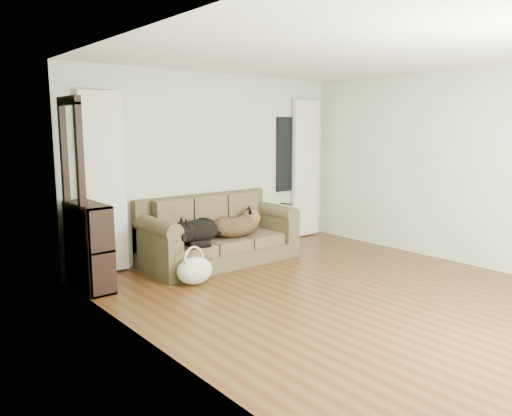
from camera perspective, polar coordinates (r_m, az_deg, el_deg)
floor at (r=5.71m, az=9.83°, el=-9.67°), size 5.00×5.00×0.00m
ceiling at (r=5.46m, az=10.61°, el=17.11°), size 5.00×5.00×0.00m
wall_back at (r=7.31m, az=-4.86°, el=4.98°), size 4.50×0.04×2.60m
wall_left at (r=4.02m, az=-11.25°, el=1.38°), size 0.04×5.00×2.60m
wall_right at (r=7.29m, az=21.87°, el=4.34°), size 0.04×5.00×2.60m
curtain_left at (r=6.45m, az=-17.02°, el=2.71°), size 0.55×0.08×2.25m
curtain_right at (r=8.41m, az=5.68°, el=4.49°), size 0.55×0.08×2.25m
window_pane at (r=8.18m, az=3.71°, el=6.14°), size 0.50×0.03×1.20m
door_casing at (r=5.94m, az=-20.08°, el=1.05°), size 0.07×0.60×2.10m
sofa at (r=6.84m, az=-4.17°, el=-2.49°), size 2.12×0.92×0.87m
dog_black_lab at (r=6.49m, az=-7.10°, el=-2.91°), size 0.81×0.65×0.30m
dog_shepherd at (r=6.88m, az=-2.33°, el=-2.06°), size 0.77×0.60×0.31m
tv_remote at (r=7.29m, az=3.48°, el=0.48°), size 0.09×0.21×0.02m
tote_bag at (r=5.98m, az=-7.03°, el=-7.14°), size 0.49×0.40×0.32m
bookshelf at (r=6.01m, az=-18.56°, el=-4.12°), size 0.34×0.81×0.99m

